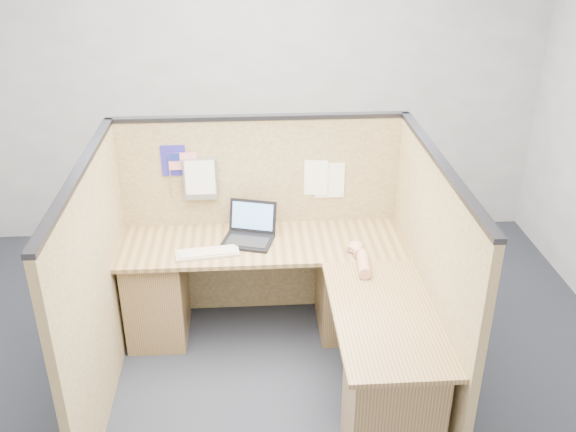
{
  "coord_description": "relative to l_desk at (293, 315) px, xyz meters",
  "views": [
    {
      "loc": [
        -0.08,
        -3.16,
        2.86
      ],
      "look_at": [
        0.16,
        0.5,
        1.01
      ],
      "focal_mm": 40.0,
      "sensor_mm": 36.0,
      "label": 1
    }
  ],
  "objects": [
    {
      "name": "laptop",
      "position": [
        -0.29,
        0.46,
        0.4
      ],
      "size": [
        0.39,
        0.4,
        0.24
      ],
      "rotation": [
        0.0,
        0.0,
        -0.27
      ],
      "color": "black",
      "rests_on": "l_desk"
    },
    {
      "name": "keyboard",
      "position": [
        -0.55,
        0.25,
        0.35
      ],
      "size": [
        0.43,
        0.2,
        0.03
      ],
      "rotation": [
        0.0,
        0.0,
        0.14
      ],
      "color": "tan",
      "rests_on": "l_desk"
    },
    {
      "name": "blue_poster",
      "position": [
        -0.78,
        0.68,
        0.84
      ],
      "size": [
        0.17,
        0.01,
        0.22
      ],
      "primitive_type": "cube",
      "rotation": [
        0.0,
        0.0,
        0.01
      ],
      "color": "navy",
      "rests_on": "cubicle_partitions"
    },
    {
      "name": "wall_back",
      "position": [
        -0.18,
        1.96,
        1.01
      ],
      "size": [
        5.0,
        0.0,
        5.0
      ],
      "primitive_type": "plane",
      "rotation": [
        1.57,
        0.0,
        0.0
      ],
      "color": "#929497",
      "rests_on": "floor"
    },
    {
      "name": "cubicle_partitions",
      "position": [
        -0.18,
        0.14,
        0.38
      ],
      "size": [
        2.06,
        1.83,
        1.53
      ],
      "color": "brown",
      "rests_on": "floor"
    },
    {
      "name": "mouse",
      "position": [
        0.43,
        0.21,
        0.36
      ],
      "size": [
        0.13,
        0.09,
        0.05
      ],
      "primitive_type": "ellipsoid",
      "rotation": [
        0.0,
        0.0,
        -0.23
      ],
      "color": "silver",
      "rests_on": "l_desk"
    },
    {
      "name": "paper_left",
      "position": [
        0.19,
        0.68,
        0.68
      ],
      "size": [
        0.2,
        0.03,
        0.26
      ],
      "primitive_type": "cube",
      "rotation": [
        0.0,
        0.0,
        -0.13
      ],
      "color": "white",
      "rests_on": "cubicle_partitions"
    },
    {
      "name": "hand_forearm",
      "position": [
        0.44,
        0.07,
        0.38
      ],
      "size": [
        0.11,
        0.4,
        0.08
      ],
      "color": "tan",
      "rests_on": "l_desk"
    },
    {
      "name": "l_desk",
      "position": [
        0.0,
        0.0,
        0.0
      ],
      "size": [
        1.95,
        1.75,
        0.73
      ],
      "color": "brown",
      "rests_on": "floor"
    },
    {
      "name": "american_flag",
      "position": [
        -0.73,
        0.67,
        0.82
      ],
      "size": [
        0.2,
        0.01,
        0.34
      ],
      "color": "olive",
      "rests_on": "cubicle_partitions"
    },
    {
      "name": "file_holder",
      "position": [
        -0.6,
        0.66,
        0.71
      ],
      "size": [
        0.23,
        0.05,
        0.3
      ],
      "color": "slate",
      "rests_on": "cubicle_partitions"
    },
    {
      "name": "floor",
      "position": [
        -0.18,
        -0.29,
        -0.39
      ],
      "size": [
        5.0,
        5.0,
        0.0
      ],
      "primitive_type": "plane",
      "color": "#20242D",
      "rests_on": "ground"
    },
    {
      "name": "paper_right",
      "position": [
        0.31,
        0.68,
        0.66
      ],
      "size": [
        0.21,
        0.01,
        0.26
      ],
      "primitive_type": "cube",
      "rotation": [
        0.0,
        0.0,
        -0.02
      ],
      "color": "white",
      "rests_on": "cubicle_partitions"
    }
  ]
}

